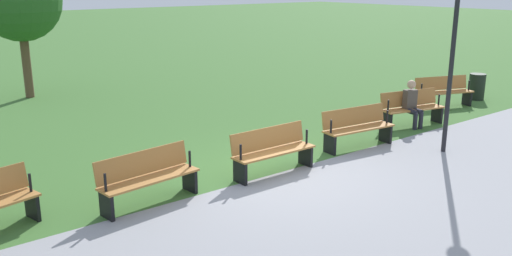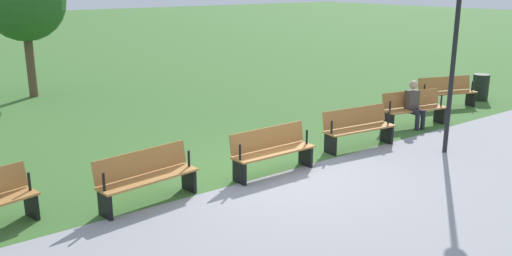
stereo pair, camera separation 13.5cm
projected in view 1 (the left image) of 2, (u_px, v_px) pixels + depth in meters
ground_plane at (274, 174)px, 10.55m from camera, size 120.00×120.00×0.00m
path_paving at (370, 215)px, 8.72m from camera, size 30.09×4.79×0.01m
bench_0 at (443, 91)px, 15.99m from camera, size 1.82×1.03×0.89m
bench_1 at (411, 107)px, 13.96m from camera, size 1.83×0.86×0.89m
bench_2 at (357, 127)px, 12.12m from camera, size 1.81×0.67×0.89m
bench_3 at (272, 150)px, 10.48m from camera, size 1.77×0.47×0.89m
bench_4 at (148, 177)px, 9.06m from camera, size 1.81×0.67×0.89m
person_seated at (412, 103)px, 13.75m from camera, size 0.41×0.57×1.20m
tree_0 at (19, 1)px, 16.61m from camera, size 2.53×2.53×4.31m
lamp_post at (455, 27)px, 11.21m from camera, size 0.32×0.32×3.86m
trash_bin at (477, 87)px, 16.97m from camera, size 0.49×0.49×0.82m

